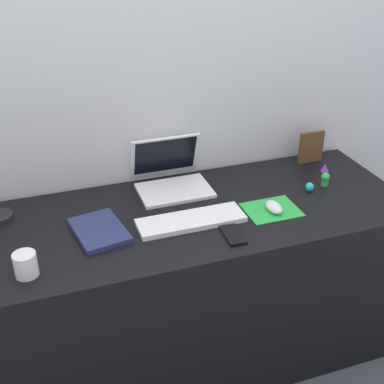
{
  "coord_description": "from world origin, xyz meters",
  "views": [
    {
      "loc": [
        -0.57,
        -1.61,
        1.77
      ],
      "look_at": [
        -0.01,
        0.0,
        0.83
      ],
      "focal_mm": 47.54,
      "sensor_mm": 36.0,
      "label": 1
    }
  ],
  "objects_px": {
    "cell_phone": "(233,235)",
    "toy_figurine_purple": "(325,167)",
    "keyboard": "(191,220)",
    "laptop": "(170,175)",
    "mouse": "(274,207)",
    "picture_frame": "(311,147)",
    "notebook_pad": "(99,230)",
    "coffee_mug": "(26,265)",
    "toy_figurine_cyan": "(309,187)",
    "toy_figurine_green": "(325,179)"
  },
  "relations": [
    {
      "from": "laptop",
      "to": "toy_figurine_green",
      "type": "height_order",
      "value": "laptop"
    },
    {
      "from": "laptop",
      "to": "mouse",
      "type": "bearing_deg",
      "value": -46.79
    },
    {
      "from": "toy_figurine_green",
      "to": "toy_figurine_purple",
      "type": "bearing_deg",
      "value": 58.25
    },
    {
      "from": "cell_phone",
      "to": "toy_figurine_cyan",
      "type": "height_order",
      "value": "toy_figurine_cyan"
    },
    {
      "from": "toy_figurine_purple",
      "to": "toy_figurine_green",
      "type": "xyz_separation_m",
      "value": [
        -0.07,
        -0.12,
        0.01
      ]
    },
    {
      "from": "coffee_mug",
      "to": "toy_figurine_cyan",
      "type": "xyz_separation_m",
      "value": [
        1.16,
        0.2,
        -0.02
      ]
    },
    {
      "from": "picture_frame",
      "to": "toy_figurine_cyan",
      "type": "bearing_deg",
      "value": -120.99
    },
    {
      "from": "cell_phone",
      "to": "notebook_pad",
      "type": "distance_m",
      "value": 0.49
    },
    {
      "from": "mouse",
      "to": "toy_figurine_cyan",
      "type": "distance_m",
      "value": 0.24
    },
    {
      "from": "notebook_pad",
      "to": "toy_figurine_cyan",
      "type": "relative_size",
      "value": 6.17
    },
    {
      "from": "picture_frame",
      "to": "notebook_pad",
      "type": "bearing_deg",
      "value": -165.04
    },
    {
      "from": "picture_frame",
      "to": "coffee_mug",
      "type": "xyz_separation_m",
      "value": [
        -1.3,
        -0.45,
        -0.03
      ]
    },
    {
      "from": "laptop",
      "to": "toy_figurine_green",
      "type": "distance_m",
      "value": 0.66
    },
    {
      "from": "toy_figurine_purple",
      "to": "toy_figurine_green",
      "type": "distance_m",
      "value": 0.14
    },
    {
      "from": "toy_figurine_green",
      "to": "mouse",
      "type": "bearing_deg",
      "value": -157.9
    },
    {
      "from": "mouse",
      "to": "coffee_mug",
      "type": "height_order",
      "value": "coffee_mug"
    },
    {
      "from": "toy_figurine_green",
      "to": "toy_figurine_cyan",
      "type": "bearing_deg",
      "value": -167.22
    },
    {
      "from": "coffee_mug",
      "to": "toy_figurine_cyan",
      "type": "relative_size",
      "value": 2.13
    },
    {
      "from": "mouse",
      "to": "coffee_mug",
      "type": "distance_m",
      "value": 0.94
    },
    {
      "from": "laptop",
      "to": "coffee_mug",
      "type": "relative_size",
      "value": 3.63
    },
    {
      "from": "laptop",
      "to": "keyboard",
      "type": "relative_size",
      "value": 0.73
    },
    {
      "from": "keyboard",
      "to": "picture_frame",
      "type": "relative_size",
      "value": 2.73
    },
    {
      "from": "mouse",
      "to": "toy_figurine_cyan",
      "type": "height_order",
      "value": "same"
    },
    {
      "from": "mouse",
      "to": "toy_figurine_cyan",
      "type": "bearing_deg",
      "value": 25.57
    },
    {
      "from": "coffee_mug",
      "to": "toy_figurine_green",
      "type": "relative_size",
      "value": 1.38
    },
    {
      "from": "coffee_mug",
      "to": "toy_figurine_purple",
      "type": "distance_m",
      "value": 1.36
    },
    {
      "from": "cell_phone",
      "to": "toy_figurine_purple",
      "type": "bearing_deg",
      "value": 32.69
    },
    {
      "from": "cell_phone",
      "to": "toy_figurine_purple",
      "type": "relative_size",
      "value": 3.17
    },
    {
      "from": "picture_frame",
      "to": "toy_figurine_cyan",
      "type": "height_order",
      "value": "picture_frame"
    },
    {
      "from": "mouse",
      "to": "toy_figurine_purple",
      "type": "bearing_deg",
      "value": 32.58
    },
    {
      "from": "picture_frame",
      "to": "mouse",
      "type": "bearing_deg",
      "value": -136.2
    },
    {
      "from": "cell_phone",
      "to": "toy_figurine_green",
      "type": "height_order",
      "value": "toy_figurine_green"
    },
    {
      "from": "toy_figurine_cyan",
      "to": "toy_figurine_green",
      "type": "bearing_deg",
      "value": 12.78
    },
    {
      "from": "keyboard",
      "to": "toy_figurine_purple",
      "type": "relative_size",
      "value": 10.15
    },
    {
      "from": "laptop",
      "to": "toy_figurine_green",
      "type": "bearing_deg",
      "value": -18.95
    },
    {
      "from": "toy_figurine_purple",
      "to": "keyboard",
      "type": "bearing_deg",
      "value": -163.3
    },
    {
      "from": "laptop",
      "to": "keyboard",
      "type": "bearing_deg",
      "value": -92.5
    },
    {
      "from": "notebook_pad",
      "to": "mouse",
      "type": "bearing_deg",
      "value": -16.09
    },
    {
      "from": "laptop",
      "to": "toy_figurine_cyan",
      "type": "relative_size",
      "value": 7.71
    },
    {
      "from": "notebook_pad",
      "to": "coffee_mug",
      "type": "height_order",
      "value": "coffee_mug"
    },
    {
      "from": "notebook_pad",
      "to": "toy_figurine_purple",
      "type": "bearing_deg",
      "value": -0.67
    },
    {
      "from": "laptop",
      "to": "mouse",
      "type": "xyz_separation_m",
      "value": [
        0.32,
        -0.34,
        -0.03
      ]
    },
    {
      "from": "cell_phone",
      "to": "picture_frame",
      "type": "bearing_deg",
      "value": 40.49
    },
    {
      "from": "cell_phone",
      "to": "toy_figurine_cyan",
      "type": "xyz_separation_m",
      "value": [
        0.44,
        0.21,
        0.01
      ]
    },
    {
      "from": "coffee_mug",
      "to": "toy_figurine_purple",
      "type": "height_order",
      "value": "coffee_mug"
    },
    {
      "from": "laptop",
      "to": "toy_figurine_cyan",
      "type": "xyz_separation_m",
      "value": [
        0.54,
        -0.24,
        -0.03
      ]
    },
    {
      "from": "keyboard",
      "to": "mouse",
      "type": "distance_m",
      "value": 0.33
    },
    {
      "from": "picture_frame",
      "to": "toy_figurine_cyan",
      "type": "xyz_separation_m",
      "value": [
        -0.15,
        -0.25,
        -0.06
      ]
    },
    {
      "from": "toy_figurine_green",
      "to": "toy_figurine_cyan",
      "type": "distance_m",
      "value": 0.09
    },
    {
      "from": "mouse",
      "to": "keyboard",
      "type": "bearing_deg",
      "value": 174.99
    }
  ]
}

